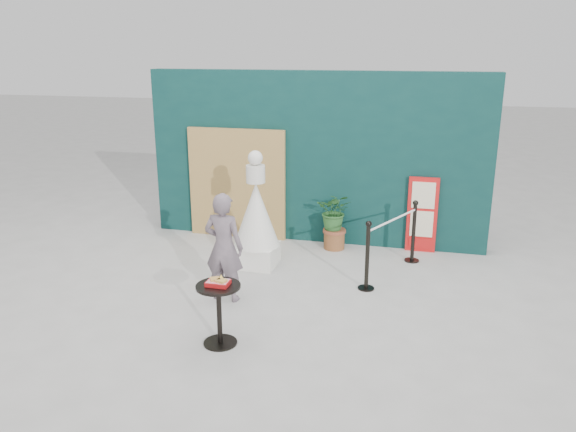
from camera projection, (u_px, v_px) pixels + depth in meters
name	position (u px, v px, depth m)	size (l,w,h in m)	color
ground	(266.00, 314.00, 7.39)	(60.00, 60.00, 0.00)	#ADAAA5
back_wall	(315.00, 158.00, 9.88)	(6.00, 0.30, 3.00)	#092C2B
bamboo_fence	(237.00, 184.00, 10.16)	(1.80, 0.08, 2.00)	tan
woman	(224.00, 247.00, 7.62)	(0.56, 0.37, 1.53)	slate
menu_board	(422.00, 215.00, 9.49)	(0.50, 0.07, 1.30)	red
statue	(256.00, 220.00, 8.84)	(0.73, 0.73, 1.87)	white
cafe_table	(219.00, 305.00, 6.51)	(0.52, 0.52, 0.75)	black
food_basket	(218.00, 282.00, 6.43)	(0.26, 0.19, 0.11)	#A91214
planter	(335.00, 216.00, 9.64)	(0.59, 0.51, 1.01)	brown
stanchion_barrier	(392.00, 244.00, 8.55)	(0.84, 1.54, 1.03)	black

